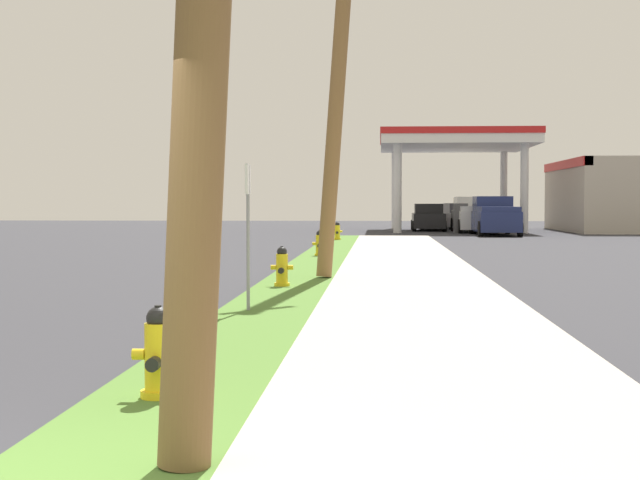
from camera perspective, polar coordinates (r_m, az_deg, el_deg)
The scene contains 12 objects.
fire_hydrant_nearest at distance 7.85m, azimuth -9.59°, elevation -6.89°, with size 0.42×0.38×0.74m.
fire_hydrant_second at distance 17.90m, azimuth -2.27°, elevation -1.71°, with size 0.42×0.38×0.74m.
fire_hydrant_third at distance 28.00m, azimuth -0.03°, elevation -0.26°, with size 0.42×0.37×0.74m.
fire_hydrant_fourth at distance 39.71m, azimuth 1.03°, elevation 0.49°, with size 0.42×0.38×0.74m.
utility_pole_midground at distance 20.54m, azimuth 1.27°, elevation 12.26°, with size 1.40×1.57×10.09m.
street_sign_post at distance 13.90m, azimuth -4.30°, elevation 2.04°, with size 0.05×0.36×2.12m.
gas_station_canopy at distance 57.62m, azimuth 15.47°, elevation 3.17°, with size 17.10×11.96×5.68m.
car_black_by_near_pump at distance 56.41m, azimuth 6.45°, elevation 1.29°, with size 1.98×4.52×1.57m.
car_silver_by_far_pump at distance 59.94m, azimuth 6.87°, elevation 1.34°, with size 1.97×4.51×1.57m.
truck_white_at_forecourt at distance 53.73m, azimuth 9.11°, elevation 1.43°, with size 2.20×5.43×1.97m.
truck_tan_on_apron at distance 64.25m, azimuth 8.78°, elevation 1.57°, with size 2.40×5.50×1.97m.
truck_navy_at_far_bay at distance 49.35m, azimuth 10.33°, elevation 1.35°, with size 2.16×5.42×1.97m.
Camera 1 is at (2.36, -4.66, 1.69)m, focal length 53.88 mm.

